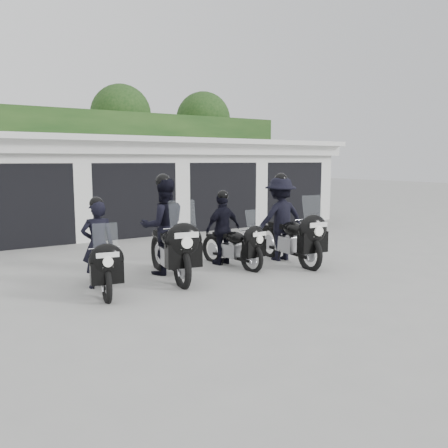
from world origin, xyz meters
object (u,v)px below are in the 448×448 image
police_bike_a (100,254)px  police_bike_d (285,223)px  police_bike_c (228,233)px  police_bike_b (167,232)px

police_bike_a → police_bike_d: size_ratio=0.82×
police_bike_c → police_bike_d: bearing=-22.7°
police_bike_b → police_bike_d: (2.84, -0.23, 0.00)m
police_bike_a → police_bike_d: bearing=12.8°
police_bike_a → police_bike_c: (3.00, 0.49, 0.04)m
police_bike_b → police_bike_c: bearing=14.8°
police_bike_c → police_bike_d: size_ratio=0.82×
police_bike_a → police_bike_b: size_ratio=0.81×
police_bike_a → police_bike_c: size_ratio=1.00×
police_bike_d → police_bike_c: bearing=170.6°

